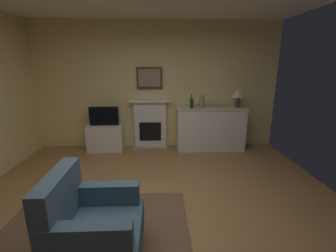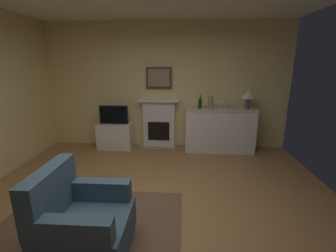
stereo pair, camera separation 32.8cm
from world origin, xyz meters
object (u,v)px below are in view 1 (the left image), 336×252
(wine_glass_right, at_px, (218,102))
(tv_set, at_px, (104,116))
(table_lamp, at_px, (238,95))
(wine_bottle, at_px, (192,103))
(vase_decorative, at_px, (202,102))
(framed_picture, at_px, (149,78))
(tv_cabinet, at_px, (106,137))
(wine_glass_left, at_px, (208,102))
(fireplace_unit, at_px, (150,124))
(armchair, at_px, (91,226))
(wine_glass_center, at_px, (214,102))
(sideboard_cabinet, at_px, (210,129))

(wine_glass_right, distance_m, tv_set, 2.47)
(table_lamp, relative_size, tv_set, 0.65)
(wine_bottle, xyz_separation_m, wine_glass_right, (0.58, 0.07, 0.01))
(vase_decorative, bearing_deg, framed_picture, 166.20)
(tv_cabinet, bearing_deg, wine_glass_right, 0.27)
(wine_bottle, relative_size, tv_set, 0.47)
(vase_decorative, bearing_deg, wine_glass_left, 19.26)
(wine_bottle, bearing_deg, wine_glass_left, 7.26)
(fireplace_unit, relative_size, armchair, 1.20)
(wine_glass_center, height_order, tv_cabinet, wine_glass_center)
(tv_cabinet, bearing_deg, tv_set, -90.00)
(framed_picture, relative_size, tv_cabinet, 0.73)
(table_lamp, bearing_deg, framed_picture, 173.26)
(fireplace_unit, distance_m, wine_glass_right, 1.57)
(fireplace_unit, height_order, sideboard_cabinet, fireplace_unit)
(wine_glass_left, height_order, wine_glass_center, same)
(vase_decorative, bearing_deg, wine_glass_right, 11.82)
(tv_cabinet, relative_size, armchair, 0.82)
(framed_picture, relative_size, tv_set, 0.89)
(wine_bottle, distance_m, wine_glass_center, 0.47)
(fireplace_unit, bearing_deg, sideboard_cabinet, -7.60)
(armchair, bearing_deg, fireplace_unit, 82.25)
(wine_glass_right, height_order, vase_decorative, vase_decorative)
(armchair, bearing_deg, tv_cabinet, 100.20)
(framed_picture, bearing_deg, table_lamp, -6.74)
(wine_glass_right, bearing_deg, table_lamp, -3.73)
(sideboard_cabinet, xyz_separation_m, table_lamp, (0.55, 0.00, 0.75))
(wine_bottle, height_order, wine_glass_right, wine_bottle)
(fireplace_unit, relative_size, vase_decorative, 3.91)
(wine_glass_right, bearing_deg, vase_decorative, -168.18)
(wine_glass_left, bearing_deg, armchair, -119.35)
(wine_glass_center, distance_m, tv_set, 2.36)
(table_lamp, height_order, wine_glass_left, table_lamp)
(framed_picture, relative_size, table_lamp, 1.38)
(sideboard_cabinet, bearing_deg, tv_cabinet, 179.63)
(tv_set, bearing_deg, wine_glass_left, 0.23)
(wine_glass_center, relative_size, armchair, 0.18)
(armchair, bearing_deg, sideboard_cabinet, 59.60)
(wine_glass_left, bearing_deg, sideboard_cabinet, -0.70)
(fireplace_unit, bearing_deg, vase_decorative, -11.57)
(fireplace_unit, xyz_separation_m, tv_cabinet, (-0.97, -0.16, -0.26))
(wine_bottle, xyz_separation_m, tv_cabinet, (-1.87, 0.06, -0.76))
(sideboard_cabinet, relative_size, tv_set, 2.40)
(framed_picture, height_order, tv_set, framed_picture)
(table_lamp, xyz_separation_m, wine_glass_right, (-0.41, 0.03, -0.16))
(wine_glass_center, distance_m, armchair, 3.55)
(fireplace_unit, bearing_deg, table_lamp, -5.38)
(table_lamp, xyz_separation_m, wine_glass_left, (-0.63, 0.00, -0.16))
(wine_glass_center, distance_m, tv_cabinet, 2.47)
(framed_picture, distance_m, wine_glass_right, 1.57)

